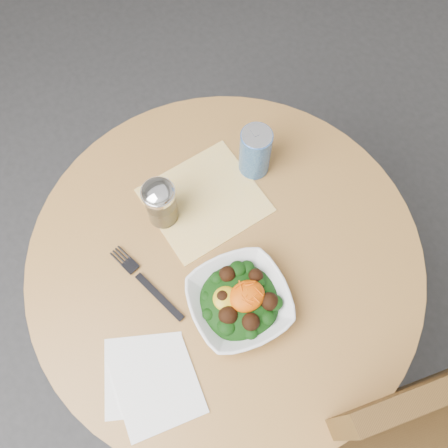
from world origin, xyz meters
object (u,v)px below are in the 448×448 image
at_px(salad_bowl, 239,301).
at_px(spice_shaker, 161,203).
at_px(chair, 413,445).
at_px(beverage_can, 255,152).

bearing_deg(salad_bowl, spice_shaker, 96.93).
relative_size(chair, beverage_can, 6.80).
distance_m(salad_bowl, spice_shaker, 0.28).
relative_size(spice_shaker, beverage_can, 0.95).
bearing_deg(spice_shaker, salad_bowl, -83.07).
relative_size(chair, salad_bowl, 4.00).
height_order(chair, spice_shaker, chair).
height_order(salad_bowl, beverage_can, beverage_can).
bearing_deg(spice_shaker, beverage_can, -0.62).
distance_m(chair, spice_shaker, 0.81).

